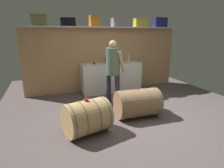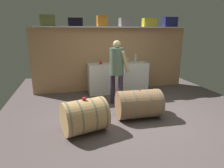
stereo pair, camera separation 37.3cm
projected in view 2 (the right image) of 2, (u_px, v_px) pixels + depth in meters
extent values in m
cube|color=#5B4F4F|center=(130.00, 110.00, 4.64)|extent=(6.13, 8.03, 0.02)
cube|color=tan|center=(112.00, 60.00, 6.07)|extent=(4.93, 0.10, 1.95)
cube|color=silver|center=(114.00, 27.00, 5.67)|extent=(4.53, 0.40, 0.03)
cube|color=olive|center=(48.00, 20.00, 5.19)|extent=(0.40, 0.29, 0.30)
cube|color=black|center=(75.00, 22.00, 5.37)|extent=(0.42, 0.26, 0.23)
cube|color=orange|center=(102.00, 21.00, 5.54)|extent=(0.29, 0.28, 0.30)
cube|color=gray|center=(125.00, 22.00, 5.71)|extent=(0.36, 0.27, 0.25)
cube|color=yellow|center=(149.00, 23.00, 5.90)|extent=(0.42, 0.22, 0.25)
cube|color=navy|center=(170.00, 22.00, 6.06)|extent=(0.44, 0.24, 0.30)
cube|color=white|center=(118.00, 78.00, 5.92)|extent=(1.85, 0.54, 0.91)
cylinder|color=black|center=(113.00, 60.00, 5.77)|extent=(0.08, 0.08, 0.21)
sphere|color=black|center=(113.00, 56.00, 5.74)|extent=(0.07, 0.07, 0.07)
cylinder|color=black|center=(113.00, 54.00, 5.73)|extent=(0.03, 0.03, 0.08)
cylinder|color=#AFC1B9|center=(135.00, 60.00, 5.70)|extent=(0.07, 0.07, 0.22)
sphere|color=#AFC1B9|center=(135.00, 56.00, 5.67)|extent=(0.06, 0.06, 0.06)
cylinder|color=#AFC1B9|center=(136.00, 54.00, 5.66)|extent=(0.03, 0.03, 0.06)
cylinder|color=white|center=(128.00, 62.00, 5.97)|extent=(0.06, 0.06, 0.00)
cylinder|color=white|center=(128.00, 61.00, 5.96)|extent=(0.01, 0.01, 0.07)
sphere|color=white|center=(128.00, 59.00, 5.95)|extent=(0.07, 0.07, 0.07)
sphere|color=maroon|center=(128.00, 59.00, 5.95)|extent=(0.04, 0.04, 0.04)
cone|color=red|center=(101.00, 62.00, 5.64)|extent=(0.11, 0.11, 0.10)
cylinder|color=tan|center=(85.00, 116.00, 3.53)|extent=(0.92, 0.80, 0.63)
cylinder|color=slate|center=(67.00, 120.00, 3.37)|extent=(0.19, 0.62, 0.64)
cylinder|color=slate|center=(78.00, 117.00, 3.47)|extent=(0.19, 0.62, 0.64)
cylinder|color=slate|center=(91.00, 115.00, 3.58)|extent=(0.19, 0.62, 0.64)
cylinder|color=slate|center=(101.00, 113.00, 3.68)|extent=(0.19, 0.62, 0.64)
cylinder|color=brown|center=(84.00, 100.00, 3.44)|extent=(0.04, 0.04, 0.01)
cylinder|color=#946D4A|center=(139.00, 104.00, 4.13)|extent=(0.97, 0.65, 0.61)
cylinder|color=slate|center=(121.00, 105.00, 4.05)|extent=(0.05, 0.63, 0.63)
cylinder|color=slate|center=(132.00, 105.00, 4.10)|extent=(0.05, 0.63, 0.63)
cylinder|color=slate|center=(145.00, 104.00, 4.16)|extent=(0.05, 0.63, 0.63)
cylinder|color=slate|center=(156.00, 103.00, 4.21)|extent=(0.05, 0.63, 0.63)
cylinder|color=#834653|center=(139.00, 90.00, 4.05)|extent=(0.04, 0.04, 0.01)
cylinder|color=red|center=(84.00, 99.00, 3.44)|extent=(0.07, 0.07, 0.04)
cylinder|color=#32273B|center=(121.00, 91.00, 4.75)|extent=(0.12, 0.12, 0.80)
cylinder|color=#32273B|center=(113.00, 89.00, 4.96)|extent=(0.12, 0.12, 0.80)
cylinder|color=#536B59|center=(117.00, 62.00, 4.66)|extent=(0.35, 0.35, 0.66)
sphere|color=tan|center=(117.00, 44.00, 4.55)|extent=(0.19, 0.19, 0.19)
cylinder|color=tan|center=(125.00, 62.00, 4.58)|extent=(0.28, 0.20, 0.55)
cylinder|color=tan|center=(114.00, 60.00, 4.87)|extent=(0.25, 0.19, 0.55)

